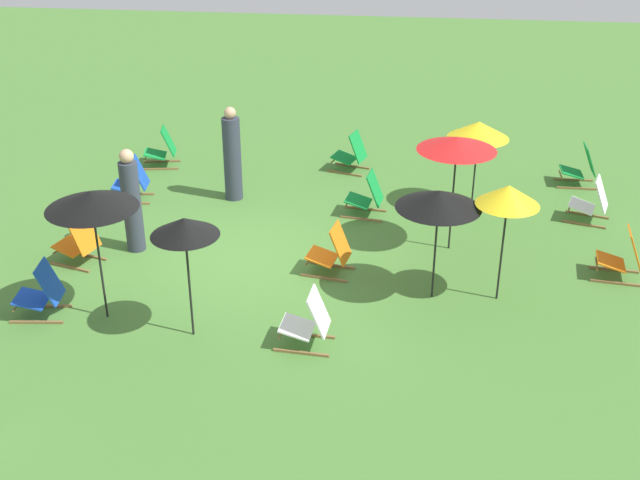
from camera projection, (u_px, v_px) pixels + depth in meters
name	position (u px, v px, depth m)	size (l,w,h in m)	color
ground_plane	(246.00, 263.00, 12.96)	(40.00, 40.00, 0.00)	#477A33
deckchair_0	(580.00, 168.00, 15.70)	(0.48, 0.76, 0.83)	olive
deckchair_1	(162.00, 149.00, 16.61)	(0.61, 0.84, 0.83)	olive
deckchair_2	(308.00, 322.00, 10.73)	(0.53, 0.79, 0.83)	olive
deckchair_3	(622.00, 257.00, 12.38)	(0.56, 0.81, 0.83)	olive
deckchair_4	(41.00, 293.00, 11.41)	(0.56, 0.81, 0.83)	olive
deckchair_5	(78.00, 242.00, 12.82)	(0.67, 0.86, 0.83)	olive
deckchair_6	(591.00, 202.00, 14.22)	(0.68, 0.87, 0.83)	olive
deckchair_7	(133.00, 181.00, 15.07)	(0.56, 0.81, 0.83)	olive
deckchair_8	(331.00, 252.00, 12.52)	(0.60, 0.83, 0.83)	olive
deckchair_9	(351.00, 154.00, 16.37)	(0.67, 0.86, 0.83)	olive
deckchair_10	(367.00, 196.00, 14.45)	(0.58, 0.82, 0.83)	olive
umbrella_0	(479.00, 130.00, 14.22)	(1.10, 1.10, 1.67)	black
umbrella_1	(439.00, 199.00, 11.32)	(1.23, 1.23, 1.73)	black
umbrella_2	(508.00, 195.00, 11.24)	(0.91, 0.91, 1.83)	black
umbrella_3	(185.00, 227.00, 10.39)	(0.91, 0.91, 1.78)	black
umbrella_4	(457.00, 144.00, 12.62)	(1.27, 1.27, 1.96)	black
umbrella_5	(91.00, 200.00, 10.72)	(1.25, 1.25, 1.96)	black
person_0	(132.00, 203.00, 13.04)	(0.43, 0.43, 1.76)	#333847
person_1	(232.00, 156.00, 14.92)	(0.42, 0.42, 1.79)	#333847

